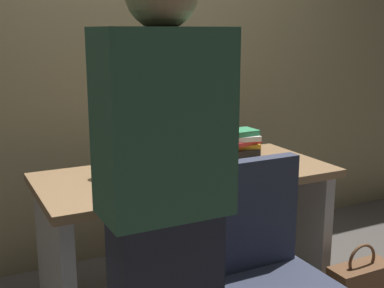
% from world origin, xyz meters
% --- Properties ---
extents(wall_back, '(6.40, 0.10, 3.00)m').
position_xyz_m(wall_back, '(0.00, 0.81, 1.50)').
color(wall_back, '#8C7F5B').
rests_on(wall_back, ground).
extents(desk, '(1.46, 0.66, 0.73)m').
position_xyz_m(desk, '(0.00, 0.00, 0.51)').
color(desk, '#93704C').
rests_on(desk, ground).
extents(person_at_desk, '(0.40, 0.24, 1.64)m').
position_xyz_m(person_at_desk, '(-0.46, -0.76, 0.84)').
color(person_at_desk, '#262838').
rests_on(person_at_desk, ground).
extents(monitor, '(0.54, 0.14, 0.46)m').
position_xyz_m(monitor, '(-0.03, 0.11, 0.99)').
color(monitor, silver).
rests_on(monitor, desk).
extents(keyboard, '(0.43, 0.14, 0.02)m').
position_xyz_m(keyboard, '(-0.03, -0.14, 0.74)').
color(keyboard, white).
rests_on(keyboard, desk).
extents(mouse, '(0.06, 0.10, 0.03)m').
position_xyz_m(mouse, '(0.27, -0.11, 0.75)').
color(mouse, white).
rests_on(mouse, desk).
extents(cup_near_keyboard, '(0.07, 0.07, 0.09)m').
position_xyz_m(cup_near_keyboard, '(-0.35, -0.11, 0.78)').
color(cup_near_keyboard, silver).
rests_on(cup_near_keyboard, desk).
extents(cup_by_monitor, '(0.06, 0.06, 0.10)m').
position_xyz_m(cup_by_monitor, '(-0.42, 0.08, 0.78)').
color(cup_by_monitor, '#3372B2').
rests_on(cup_by_monitor, desk).
extents(book_stack, '(0.21, 0.18, 0.14)m').
position_xyz_m(book_stack, '(0.42, 0.16, 0.81)').
color(book_stack, black).
rests_on(book_stack, desk).
extents(cell_phone, '(0.08, 0.15, 0.01)m').
position_xyz_m(cell_phone, '(0.41, -0.13, 0.74)').
color(cell_phone, black).
rests_on(cell_phone, desk).
extents(handbag, '(0.34, 0.14, 0.38)m').
position_xyz_m(handbag, '(0.75, -0.46, 0.14)').
color(handbag, brown).
rests_on(handbag, ground).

